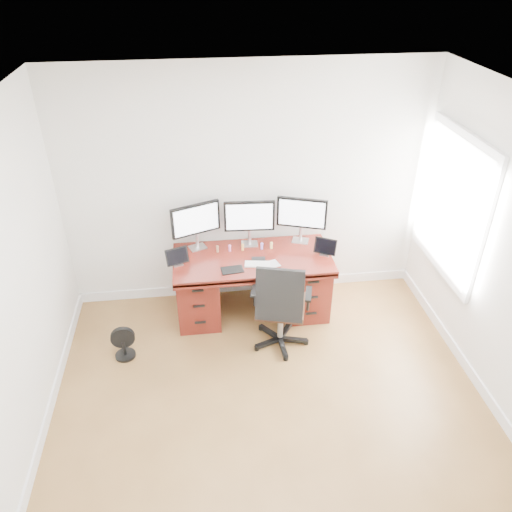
{
  "coord_description": "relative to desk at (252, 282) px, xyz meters",
  "views": [
    {
      "loc": [
        -0.54,
        -2.7,
        3.62
      ],
      "look_at": [
        0.0,
        1.5,
        0.95
      ],
      "focal_mm": 35.0,
      "sensor_mm": 36.0,
      "label": 1
    }
  ],
  "objects": [
    {
      "name": "drawing_tablet",
      "position": [
        -0.24,
        -0.26,
        0.35
      ],
      "size": [
        0.24,
        0.17,
        0.01
      ],
      "primitive_type": "cube",
      "rotation": [
        0.0,
        0.0,
        0.12
      ],
      "color": "black",
      "rests_on": "desk"
    },
    {
      "name": "monitor_center",
      "position": [
        -0.0,
        0.24,
        0.68
      ],
      "size": [
        0.55,
        0.15,
        0.53
      ],
      "rotation": [
        0.0,
        0.0,
        -0.06
      ],
      "color": "silver",
      "rests_on": "desk"
    },
    {
      "name": "monitor_right",
      "position": [
        0.58,
        0.24,
        0.68
      ],
      "size": [
        0.53,
        0.22,
        0.53
      ],
      "rotation": [
        0.0,
        0.0,
        -0.34
      ],
      "color": "silver",
      "rests_on": "desk"
    },
    {
      "name": "office_chair",
      "position": [
        0.21,
        -0.62,
        -0.05
      ],
      "size": [
        0.69,
        0.69,
        1.06
      ],
      "rotation": [
        0.0,
        0.0,
        -0.27
      ],
      "color": "black",
      "rests_on": "ground"
    },
    {
      "name": "desk",
      "position": [
        0.0,
        0.0,
        0.0
      ],
      "size": [
        1.7,
        0.8,
        0.75
      ],
      "color": "#571811",
      "rests_on": "ground"
    },
    {
      "name": "tablet_right",
      "position": [
        0.79,
        -0.08,
        0.43
      ],
      "size": [
        0.24,
        0.18,
        0.19
      ],
      "rotation": [
        0.0,
        0.0,
        -0.51
      ],
      "color": "silver",
      "rests_on": "desk"
    },
    {
      "name": "ground",
      "position": [
        0.0,
        -1.83,
        -0.4
      ],
      "size": [
        4.5,
        4.5,
        0.0
      ],
      "primitive_type": "plane",
      "color": "brown",
      "rests_on": "ground"
    },
    {
      "name": "figurine_pink",
      "position": [
        -0.23,
        0.12,
        0.39
      ],
      "size": [
        0.03,
        0.03,
        0.08
      ],
      "color": "pink",
      "rests_on": "desk"
    },
    {
      "name": "figurine_brown",
      "position": [
        -0.37,
        0.12,
        0.39
      ],
      "size": [
        0.03,
        0.03,
        0.08
      ],
      "color": "#946745",
      "rests_on": "desk"
    },
    {
      "name": "trackpad",
      "position": [
        0.19,
        -0.21,
        0.35
      ],
      "size": [
        0.17,
        0.17,
        0.01
      ],
      "primitive_type": "cube",
      "rotation": [
        0.0,
        0.0,
        0.32
      ],
      "color": "silver",
      "rests_on": "desk"
    },
    {
      "name": "figurine_yellow",
      "position": [
        0.23,
        0.12,
        0.39
      ],
      "size": [
        0.03,
        0.03,
        0.08
      ],
      "color": "#DEC867",
      "rests_on": "desk"
    },
    {
      "name": "figurine_purple",
      "position": [
        0.12,
        0.12,
        0.39
      ],
      "size": [
        0.03,
        0.03,
        0.08
      ],
      "color": "#9F72E6",
      "rests_on": "desk"
    },
    {
      "name": "figurine_orange",
      "position": [
        -0.09,
        0.12,
        0.39
      ],
      "size": [
        0.03,
        0.03,
        0.08
      ],
      "color": "#EDAF48",
      "rests_on": "desk"
    },
    {
      "name": "phone",
      "position": [
        0.06,
        -0.08,
        0.35
      ],
      "size": [
        0.15,
        0.09,
        0.01
      ],
      "primitive_type": "cube",
      "rotation": [
        0.0,
        0.0,
        -0.09
      ],
      "color": "black",
      "rests_on": "desk"
    },
    {
      "name": "keyboard",
      "position": [
        0.03,
        -0.19,
        0.36
      ],
      "size": [
        0.28,
        0.15,
        0.01
      ],
      "primitive_type": "cube",
      "rotation": [
        0.0,
        0.0,
        -0.16
      ],
      "color": "silver",
      "rests_on": "desk"
    },
    {
      "name": "floor_fan",
      "position": [
        -1.39,
        -0.59,
        -0.23
      ],
      "size": [
        0.25,
        0.21,
        0.36
      ],
      "rotation": [
        0.0,
        0.0,
        0.08
      ],
      "color": "black",
      "rests_on": "ground"
    },
    {
      "name": "back_wall",
      "position": [
        0.0,
        0.42,
        0.95
      ],
      "size": [
        4.0,
        0.1,
        2.7
      ],
      "primitive_type": "cube",
      "color": "white",
      "rests_on": "ground"
    },
    {
      "name": "tablet_left",
      "position": [
        -0.8,
        -0.08,
        0.43
      ],
      "size": [
        0.25,
        0.14,
        0.19
      ],
      "rotation": [
        0.0,
        0.0,
        0.34
      ],
      "color": "silver",
      "rests_on": "desk"
    },
    {
      "name": "monitor_left",
      "position": [
        -0.58,
        0.24,
        0.68
      ],
      "size": [
        0.52,
        0.23,
        0.53
      ],
      "rotation": [
        0.0,
        0.0,
        0.37
      ],
      "color": "silver",
      "rests_on": "desk"
    }
  ]
}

